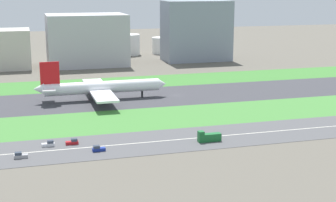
{
  "coord_description": "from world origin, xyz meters",
  "views": [
    {
      "loc": [
        -73.26,
        -239.63,
        54.67
      ],
      "look_at": [
        -15.11,
        -36.5,
        6.0
      ],
      "focal_mm": 53.62,
      "sensor_mm": 36.0,
      "label": 1
    }
  ],
  "objects_px": {
    "fuel_tank_west": "(92,47)",
    "fuel_tank_centre": "(127,45)",
    "hangar_building": "(87,40)",
    "airliner": "(100,87)",
    "truck_0": "(209,137)",
    "car_0": "(98,149)",
    "car_2": "(20,156)",
    "office_tower": "(196,31)",
    "car_1": "(49,144)",
    "fuel_tank_east": "(162,45)",
    "car_3": "(73,142)"
  },
  "relations": [
    {
      "from": "car_0",
      "to": "car_3",
      "type": "bearing_deg",
      "value": -52.69
    },
    {
      "from": "car_2",
      "to": "fuel_tank_centre",
      "type": "height_order",
      "value": "fuel_tank_centre"
    },
    {
      "from": "hangar_building",
      "to": "fuel_tank_west",
      "type": "xyz_separation_m",
      "value": [
        9.43,
        45.0,
        -10.19
      ]
    },
    {
      "from": "airliner",
      "to": "hangar_building",
      "type": "distance_m",
      "value": 114.87
    },
    {
      "from": "office_tower",
      "to": "hangar_building",
      "type": "bearing_deg",
      "value": 180.0
    },
    {
      "from": "car_2",
      "to": "fuel_tank_centre",
      "type": "relative_size",
      "value": 0.21
    },
    {
      "from": "car_1",
      "to": "hangar_building",
      "type": "bearing_deg",
      "value": 78.79
    },
    {
      "from": "car_0",
      "to": "car_1",
      "type": "relative_size",
      "value": 1.0
    },
    {
      "from": "car_3",
      "to": "car_1",
      "type": "bearing_deg",
      "value": 180.0
    },
    {
      "from": "airliner",
      "to": "fuel_tank_west",
      "type": "bearing_deg",
      "value": 83.69
    },
    {
      "from": "car_0",
      "to": "car_3",
      "type": "distance_m",
      "value": 12.57
    },
    {
      "from": "hangar_building",
      "to": "office_tower",
      "type": "height_order",
      "value": "office_tower"
    },
    {
      "from": "truck_0",
      "to": "car_0",
      "type": "bearing_deg",
      "value": -0.0
    },
    {
      "from": "fuel_tank_west",
      "to": "fuel_tank_centre",
      "type": "relative_size",
      "value": 0.96
    },
    {
      "from": "truck_0",
      "to": "car_2",
      "type": "relative_size",
      "value": 1.91
    },
    {
      "from": "car_0",
      "to": "fuel_tank_centre",
      "type": "xyz_separation_m",
      "value": [
        57.99,
        237.0,
        7.33
      ]
    },
    {
      "from": "car_0",
      "to": "car_3",
      "type": "relative_size",
      "value": 1.0
    },
    {
      "from": "truck_0",
      "to": "office_tower",
      "type": "height_order",
      "value": "office_tower"
    },
    {
      "from": "truck_0",
      "to": "car_2",
      "type": "xyz_separation_m",
      "value": [
        -65.12,
        0.0,
        -0.75
      ]
    },
    {
      "from": "airliner",
      "to": "office_tower",
      "type": "bearing_deg",
      "value": 51.92
    },
    {
      "from": "car_2",
      "to": "fuel_tank_east",
      "type": "height_order",
      "value": "fuel_tank_east"
    },
    {
      "from": "fuel_tank_east",
      "to": "fuel_tank_centre",
      "type": "bearing_deg",
      "value": 180.0
    },
    {
      "from": "airliner",
      "to": "fuel_tank_east",
      "type": "height_order",
      "value": "airliner"
    },
    {
      "from": "airliner",
      "to": "car_3",
      "type": "bearing_deg",
      "value": -106.17
    },
    {
      "from": "truck_0",
      "to": "office_tower",
      "type": "bearing_deg",
      "value": -107.8
    },
    {
      "from": "car_2",
      "to": "hangar_building",
      "type": "relative_size",
      "value": 0.08
    },
    {
      "from": "car_3",
      "to": "fuel_tank_centre",
      "type": "xyz_separation_m",
      "value": [
        65.61,
        227.0,
        7.33
      ]
    },
    {
      "from": "hangar_building",
      "to": "car_1",
      "type": "bearing_deg",
      "value": -101.21
    },
    {
      "from": "car_3",
      "to": "fuel_tank_east",
      "type": "distance_m",
      "value": 246.22
    },
    {
      "from": "car_1",
      "to": "car_3",
      "type": "bearing_deg",
      "value": 0.0
    },
    {
      "from": "hangar_building",
      "to": "fuel_tank_centre",
      "type": "distance_m",
      "value": 59.5
    },
    {
      "from": "car_2",
      "to": "car_1",
      "type": "height_order",
      "value": "same"
    },
    {
      "from": "airliner",
      "to": "fuel_tank_centre",
      "type": "height_order",
      "value": "airliner"
    },
    {
      "from": "airliner",
      "to": "car_1",
      "type": "distance_m",
      "value": 73.7
    },
    {
      "from": "car_2",
      "to": "fuel_tank_centre",
      "type": "bearing_deg",
      "value": -109.38
    },
    {
      "from": "truck_0",
      "to": "car_0",
      "type": "distance_m",
      "value": 39.76
    },
    {
      "from": "car_2",
      "to": "office_tower",
      "type": "height_order",
      "value": "office_tower"
    },
    {
      "from": "office_tower",
      "to": "fuel_tank_west",
      "type": "xyz_separation_m",
      "value": [
        -71.73,
        45.0,
        -14.47
      ]
    },
    {
      "from": "fuel_tank_centre",
      "to": "car_3",
      "type": "bearing_deg",
      "value": -106.12
    },
    {
      "from": "car_2",
      "to": "car_1",
      "type": "bearing_deg",
      "value": -133.65
    },
    {
      "from": "truck_0",
      "to": "fuel_tank_east",
      "type": "bearing_deg",
      "value": -101.41
    },
    {
      "from": "car_2",
      "to": "fuel_tank_east",
      "type": "distance_m",
      "value": 262.6
    },
    {
      "from": "truck_0",
      "to": "car_1",
      "type": "bearing_deg",
      "value": -10.2
    },
    {
      "from": "office_tower",
      "to": "fuel_tank_east",
      "type": "distance_m",
      "value": 49.53
    },
    {
      "from": "truck_0",
      "to": "car_3",
      "type": "xyz_separation_m",
      "value": [
        -47.37,
        10.0,
        -0.75
      ]
    },
    {
      "from": "car_0",
      "to": "car_2",
      "type": "bearing_deg",
      "value": 0.0
    },
    {
      "from": "fuel_tank_west",
      "to": "hangar_building",
      "type": "bearing_deg",
      "value": -101.84
    },
    {
      "from": "office_tower",
      "to": "fuel_tank_centre",
      "type": "distance_m",
      "value": 64.03
    },
    {
      "from": "hangar_building",
      "to": "fuel_tank_east",
      "type": "relative_size",
      "value": 3.19
    },
    {
      "from": "car_0",
      "to": "fuel_tank_west",
      "type": "relative_size",
      "value": 0.22
    }
  ]
}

